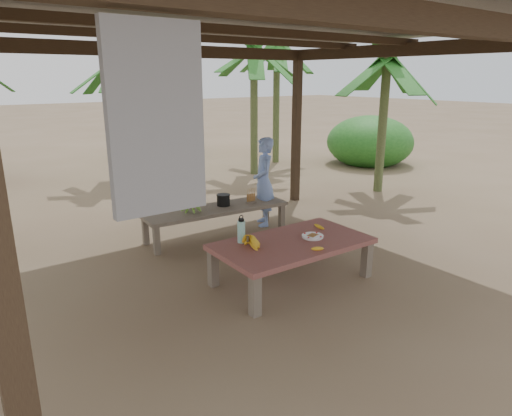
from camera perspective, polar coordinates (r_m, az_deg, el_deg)
ground at (r=5.66m, az=-1.24°, el=-8.27°), size 80.00×80.00×0.00m
pavilion at (r=5.15m, az=-1.47°, el=21.05°), size 6.60×5.60×2.95m
work_table at (r=5.33m, az=4.53°, el=-4.82°), size 1.82×1.04×0.50m
bench at (r=6.85m, az=-4.96°, el=-0.40°), size 2.24×0.78×0.45m
ripe_banana_bunch at (r=5.05m, az=-1.02°, el=-4.24°), size 0.26×0.22×0.15m
plate at (r=5.44m, az=7.09°, el=-3.54°), size 0.26×0.26×0.04m
loose_banana_front at (r=5.05m, az=7.70°, el=-5.06°), size 0.17×0.08×0.04m
loose_banana_side at (r=5.78m, az=7.90°, el=-2.33°), size 0.06×0.17×0.04m
water_flask at (r=5.22m, az=-1.85°, el=-2.88°), size 0.09×0.09×0.33m
green_banana_stalk at (r=6.63m, az=-8.11°, el=0.72°), size 0.27×0.27×0.29m
cooking_pot at (r=6.91m, az=-4.10°, el=0.98°), size 0.20×0.20×0.17m
skewer_rack at (r=7.02m, az=-0.63°, el=1.57°), size 0.19×0.09×0.24m
woman at (r=7.30m, az=0.97°, el=3.28°), size 0.54×0.62×1.42m
banana_plant_ne at (r=11.17m, az=-0.26°, el=18.14°), size 1.80×1.80×3.22m
banana_plant_n at (r=10.83m, az=-16.32°, el=16.41°), size 1.80×1.80×2.99m
banana_plant_e at (r=9.74m, az=16.01°, el=16.17°), size 1.80×1.80×2.92m
banana_plant_far at (r=12.79m, az=2.63°, el=18.88°), size 1.80×1.80×3.45m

